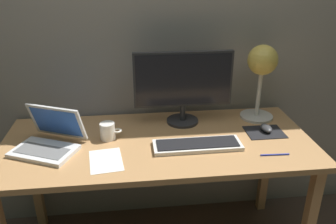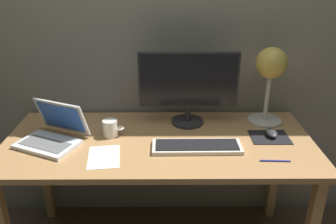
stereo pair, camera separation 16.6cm
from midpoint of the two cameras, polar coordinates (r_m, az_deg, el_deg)
name	(u,v)px [view 1 (the left image)]	position (r m, az deg, el deg)	size (l,w,h in m)	color
back_wall	(150,18)	(1.98, -5.47, 15.34)	(4.80, 0.06, 2.60)	gray
desk	(158,154)	(1.82, -4.34, -6.99)	(1.60, 0.70, 0.74)	tan
monitor	(183,83)	(1.88, 0.02, 4.77)	(0.54, 0.18, 0.41)	#28282B
keyboard_main	(197,145)	(1.71, 2.16, -5.57)	(0.44, 0.14, 0.03)	silver
laptop	(50,137)	(1.81, -21.56, -3.94)	(0.38, 0.36, 0.20)	silver
desk_lamp	(262,67)	(1.97, 13.07, 7.29)	(0.19, 0.19, 0.43)	beige
mousepad	(265,132)	(1.90, 13.42, -3.34)	(0.20, 0.16, 0.00)	black
mouse	(266,128)	(1.91, 13.69, -2.68)	(0.06, 0.10, 0.03)	#38383A
coffee_mug	(108,131)	(1.81, -12.58, -3.19)	(0.11, 0.08, 0.09)	white
paper_sheet_near_mouse	(106,160)	(1.65, -13.20, -7.95)	(0.15, 0.21, 0.00)	white
pen	(275,155)	(1.70, 14.74, -6.96)	(0.01, 0.01, 0.14)	#2633A5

